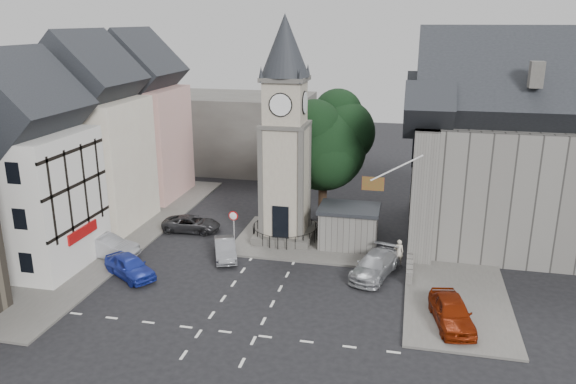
% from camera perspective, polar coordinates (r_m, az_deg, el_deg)
% --- Properties ---
extents(ground, '(120.00, 120.00, 0.00)m').
position_cam_1_polar(ground, '(35.31, -3.20, -9.53)').
color(ground, black).
rests_on(ground, ground).
extents(pavement_west, '(6.00, 30.00, 0.14)m').
position_cam_1_polar(pavement_west, '(44.94, -16.65, -4.15)').
color(pavement_west, '#595651').
rests_on(pavement_west, ground).
extents(pavement_east, '(6.00, 26.00, 0.14)m').
position_cam_1_polar(pavement_east, '(41.57, 16.16, -5.87)').
color(pavement_east, '#595651').
rests_on(pavement_east, ground).
extents(central_island, '(10.00, 8.00, 0.16)m').
position_cam_1_polar(central_island, '(42.06, 1.72, -4.86)').
color(central_island, '#595651').
rests_on(central_island, ground).
extents(road_markings, '(20.00, 8.00, 0.01)m').
position_cam_1_polar(road_markings, '(30.71, -6.05, -13.98)').
color(road_markings, silver).
rests_on(road_markings, ground).
extents(clock_tower, '(4.86, 4.86, 16.25)m').
position_cam_1_polar(clock_tower, '(40.05, -0.30, 6.04)').
color(clock_tower, '#4C4944').
rests_on(clock_tower, ground).
extents(stone_shelter, '(4.30, 3.30, 3.08)m').
position_cam_1_polar(stone_shelter, '(40.62, 6.19, -3.55)').
color(stone_shelter, slate).
rests_on(stone_shelter, ground).
extents(town_tree, '(7.20, 7.20, 10.80)m').
position_cam_1_polar(town_tree, '(44.74, 3.65, 5.68)').
color(town_tree, black).
rests_on(town_tree, ground).
extents(warning_sign_post, '(0.70, 0.19, 2.85)m').
position_cam_1_polar(warning_sign_post, '(40.15, -5.56, -3.06)').
color(warning_sign_post, black).
rests_on(warning_sign_post, ground).
extents(terrace_pink, '(8.10, 7.60, 12.80)m').
position_cam_1_polar(terrace_pink, '(53.10, -14.93, 6.52)').
color(terrace_pink, '#D29C90').
rests_on(terrace_pink, ground).
extents(terrace_cream, '(8.10, 7.60, 12.80)m').
position_cam_1_polar(terrace_cream, '(46.29, -19.41, 4.63)').
color(terrace_cream, beige).
rests_on(terrace_cream, ground).
extents(terrace_tudor, '(8.10, 7.60, 12.00)m').
position_cam_1_polar(terrace_tudor, '(40.01, -25.27, 1.52)').
color(terrace_tudor, silver).
rests_on(terrace_tudor, ground).
extents(backdrop_west, '(20.00, 10.00, 8.00)m').
position_cam_1_polar(backdrop_west, '(63.03, -6.93, 6.18)').
color(backdrop_west, '#4C4944').
rests_on(backdrop_west, ground).
extents(east_building, '(14.40, 11.40, 12.60)m').
position_cam_1_polar(east_building, '(42.97, 21.42, 3.07)').
color(east_building, slate).
rests_on(east_building, ground).
extents(east_boundary_wall, '(0.40, 16.00, 0.90)m').
position_cam_1_polar(east_boundary_wall, '(43.16, 12.36, -4.16)').
color(east_boundary_wall, slate).
rests_on(east_boundary_wall, ground).
extents(flagpole, '(3.68, 0.10, 2.74)m').
position_cam_1_polar(flagpole, '(35.45, 10.96, 2.40)').
color(flagpole, white).
rests_on(flagpole, ground).
extents(car_west_blue, '(4.51, 3.76, 1.45)m').
position_cam_1_polar(car_west_blue, '(37.56, -15.78, -7.27)').
color(car_west_blue, '#1C2E9E').
rests_on(car_west_blue, ground).
extents(car_west_silver, '(4.83, 1.92, 1.56)m').
position_cam_1_polar(car_west_silver, '(41.08, -18.11, -5.25)').
color(car_west_silver, '#9FA1A6').
rests_on(car_west_silver, ground).
extents(car_west_grey, '(4.57, 2.35, 1.23)m').
position_cam_1_polar(car_west_grey, '(44.32, -9.79, -3.20)').
color(car_west_grey, '#2A2A2C').
rests_on(car_west_grey, ground).
extents(car_island_silver, '(2.77, 4.20, 1.31)m').
position_cam_1_polar(car_island_silver, '(39.19, -6.40, -5.76)').
color(car_island_silver, gray).
rests_on(car_island_silver, ground).
extents(car_island_east, '(3.34, 5.36, 1.45)m').
position_cam_1_polar(car_island_east, '(36.72, 8.79, -7.37)').
color(car_island_east, '#989A9F').
rests_on(car_island_east, ground).
extents(car_east_red, '(2.68, 4.86, 1.57)m').
position_cam_1_polar(car_east_red, '(32.05, 16.30, -11.61)').
color(car_east_red, maroon).
rests_on(car_east_red, ground).
extents(pedestrian, '(0.70, 0.51, 1.78)m').
position_cam_1_polar(pedestrian, '(38.56, 11.18, -6.00)').
color(pedestrian, beige).
rests_on(pedestrian, ground).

